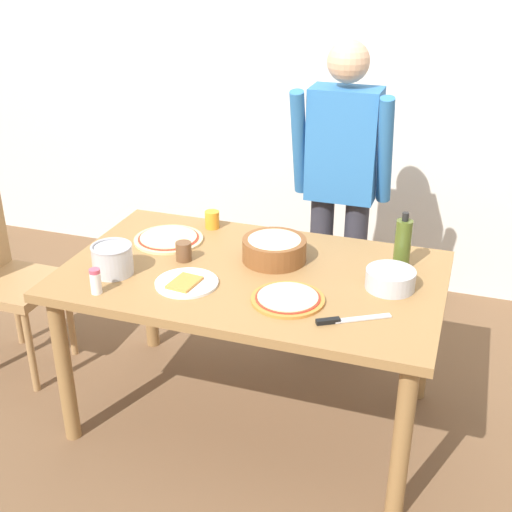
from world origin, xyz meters
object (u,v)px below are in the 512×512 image
(chair_wooden_left, at_px, (1,271))
(steel_pot, at_px, (112,259))
(plate_with_slice, at_px, (186,283))
(mixing_bowl_steel, at_px, (390,279))
(popcorn_bowl, at_px, (274,247))
(cup_small_brown, at_px, (184,251))
(cup_orange, at_px, (212,220))
(chef_knife, at_px, (344,320))
(pizza_raw_on_board, at_px, (169,239))
(olive_oil_bottle, at_px, (403,244))
(person_cook, at_px, (341,181))
(dining_table, at_px, (252,290))
(salt_shaker, at_px, (96,281))
(pizza_cooked_on_tray, at_px, (288,299))

(chair_wooden_left, bearing_deg, steel_pot, -15.18)
(plate_with_slice, relative_size, mixing_bowl_steel, 1.30)
(popcorn_bowl, relative_size, cup_small_brown, 3.29)
(cup_orange, bearing_deg, cup_small_brown, -87.25)
(cup_orange, relative_size, chef_knife, 0.32)
(popcorn_bowl, height_order, cup_orange, popcorn_bowl)
(plate_with_slice, height_order, cup_orange, cup_orange)
(pizza_raw_on_board, xyz_separation_m, cup_small_brown, (0.15, -0.17, 0.03))
(cup_small_brown, bearing_deg, olive_oil_bottle, 13.95)
(cup_orange, bearing_deg, plate_with_slice, -78.21)
(person_cook, distance_m, olive_oil_bottle, 0.65)
(dining_table, xyz_separation_m, pizza_raw_on_board, (-0.47, 0.18, 0.10))
(olive_oil_bottle, distance_m, chef_knife, 0.54)
(person_cook, relative_size, popcorn_bowl, 5.79)
(cup_orange, relative_size, salt_shaker, 0.80)
(cup_orange, bearing_deg, olive_oil_bottle, -9.06)
(pizza_cooked_on_tray, distance_m, chef_knife, 0.26)
(salt_shaker, bearing_deg, plate_with_slice, 30.16)
(plate_with_slice, distance_m, cup_orange, 0.59)
(person_cook, height_order, pizza_raw_on_board, person_cook)
(cup_small_brown, bearing_deg, plate_with_slice, -63.45)
(plate_with_slice, bearing_deg, cup_small_brown, 116.55)
(pizza_cooked_on_tray, bearing_deg, cup_small_brown, 159.30)
(pizza_raw_on_board, relative_size, olive_oil_bottle, 1.26)
(mixing_bowl_steel, height_order, cup_orange, cup_orange)
(cup_orange, distance_m, cup_small_brown, 0.37)
(pizza_cooked_on_tray, distance_m, mixing_bowl_steel, 0.43)
(person_cook, relative_size, chef_knife, 6.19)
(pizza_raw_on_board, height_order, mixing_bowl_steel, mixing_bowl_steel)
(chair_wooden_left, distance_m, salt_shaker, 0.93)
(chair_wooden_left, xyz_separation_m, chef_knife, (1.78, -0.28, 0.23))
(chair_wooden_left, height_order, cup_orange, chair_wooden_left)
(person_cook, xyz_separation_m, pizza_raw_on_board, (-0.69, -0.58, -0.17))
(pizza_raw_on_board, bearing_deg, chair_wooden_left, -168.76)
(cup_orange, bearing_deg, steel_pot, -109.86)
(olive_oil_bottle, relative_size, cup_small_brown, 3.01)
(person_cook, xyz_separation_m, chef_knife, (0.24, -1.03, -0.17))
(steel_pot, bearing_deg, cup_small_brown, 42.57)
(steel_pot, bearing_deg, person_cook, 51.58)
(dining_table, distance_m, salt_shaker, 0.66)
(dining_table, relative_size, salt_shaker, 15.09)
(pizza_cooked_on_tray, height_order, cup_orange, cup_orange)
(mixing_bowl_steel, bearing_deg, plate_with_slice, -163.22)
(dining_table, distance_m, pizza_raw_on_board, 0.52)
(steel_pot, bearing_deg, salt_shaker, -82.45)
(chef_knife, bearing_deg, cup_orange, 140.33)
(cup_small_brown, bearing_deg, person_cook, 54.63)
(steel_pot, bearing_deg, mixing_bowl_steel, 12.17)
(steel_pot, distance_m, chef_knife, 1.01)
(pizza_cooked_on_tray, relative_size, cup_small_brown, 3.42)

